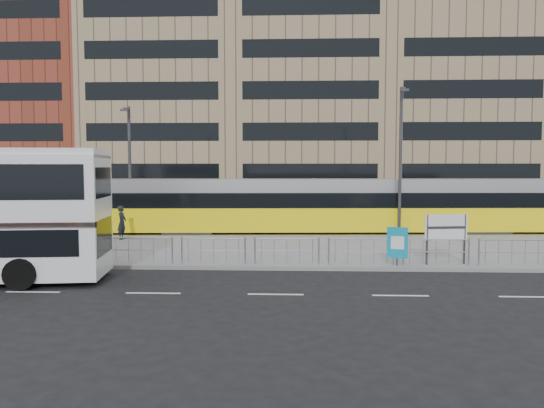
{
  "coord_description": "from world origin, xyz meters",
  "views": [
    {
      "loc": [
        2.57,
        -20.84,
        4.12
      ],
      "look_at": [
        1.47,
        6.0,
        2.23
      ],
      "focal_mm": 35.0,
      "sensor_mm": 36.0,
      "label": 1
    }
  ],
  "objects_px": {
    "station_sign": "(446,230)",
    "traffic_light_west": "(88,214)",
    "ad_panel": "(397,243)",
    "lamp_post_east": "(401,155)",
    "pedestrian": "(122,222)",
    "tram": "(335,206)",
    "lamp_post_west": "(129,164)"
  },
  "relations": [
    {
      "from": "station_sign",
      "to": "traffic_light_west",
      "type": "bearing_deg",
      "value": 169.98
    },
    {
      "from": "ad_panel",
      "to": "lamp_post_east",
      "type": "relative_size",
      "value": 0.18
    },
    {
      "from": "station_sign",
      "to": "traffic_light_west",
      "type": "xyz_separation_m",
      "value": [
        -14.92,
        0.35,
        0.56
      ]
    },
    {
      "from": "station_sign",
      "to": "pedestrian",
      "type": "height_order",
      "value": "station_sign"
    },
    {
      "from": "tram",
      "to": "station_sign",
      "type": "height_order",
      "value": "tram"
    },
    {
      "from": "lamp_post_west",
      "to": "lamp_post_east",
      "type": "xyz_separation_m",
      "value": [
        15.98,
        -1.1,
        0.46
      ]
    },
    {
      "from": "pedestrian",
      "to": "traffic_light_west",
      "type": "bearing_deg",
      "value": -170.54
    },
    {
      "from": "lamp_post_east",
      "to": "lamp_post_west",
      "type": "bearing_deg",
      "value": 176.06
    },
    {
      "from": "lamp_post_east",
      "to": "tram",
      "type": "bearing_deg",
      "value": 156.82
    },
    {
      "from": "pedestrian",
      "to": "traffic_light_west",
      "type": "xyz_separation_m",
      "value": [
        0.68,
        -6.51,
        1.06
      ]
    },
    {
      "from": "station_sign",
      "to": "traffic_light_west",
      "type": "distance_m",
      "value": 14.93
    },
    {
      "from": "traffic_light_west",
      "to": "pedestrian",
      "type": "bearing_deg",
      "value": 101.18
    },
    {
      "from": "lamp_post_west",
      "to": "lamp_post_east",
      "type": "bearing_deg",
      "value": -3.94
    },
    {
      "from": "station_sign",
      "to": "lamp_post_east",
      "type": "distance_m",
      "value": 9.43
    },
    {
      "from": "tram",
      "to": "pedestrian",
      "type": "height_order",
      "value": "tram"
    },
    {
      "from": "tram",
      "to": "traffic_light_west",
      "type": "height_order",
      "value": "tram"
    },
    {
      "from": "ad_panel",
      "to": "lamp_post_west",
      "type": "bearing_deg",
      "value": 161.3
    },
    {
      "from": "lamp_post_west",
      "to": "lamp_post_east",
      "type": "height_order",
      "value": "lamp_post_east"
    },
    {
      "from": "tram",
      "to": "station_sign",
      "type": "xyz_separation_m",
      "value": [
        3.67,
        -10.39,
        -0.21
      ]
    },
    {
      "from": "lamp_post_east",
      "to": "station_sign",
      "type": "bearing_deg",
      "value": -89.27
    },
    {
      "from": "pedestrian",
      "to": "lamp_post_west",
      "type": "relative_size",
      "value": 0.24
    },
    {
      "from": "ad_panel",
      "to": "traffic_light_west",
      "type": "xyz_separation_m",
      "value": [
        -12.88,
        0.75,
        1.06
      ]
    },
    {
      "from": "tram",
      "to": "lamp_post_east",
      "type": "height_order",
      "value": "lamp_post_east"
    },
    {
      "from": "ad_panel",
      "to": "traffic_light_west",
      "type": "height_order",
      "value": "traffic_light_west"
    },
    {
      "from": "tram",
      "to": "traffic_light_west",
      "type": "bearing_deg",
      "value": -141.4
    },
    {
      "from": "traffic_light_west",
      "to": "lamp_post_east",
      "type": "relative_size",
      "value": 0.37
    },
    {
      "from": "ad_panel",
      "to": "lamp_post_west",
      "type": "xyz_separation_m",
      "value": [
        -14.06,
        10.37,
        3.25
      ]
    },
    {
      "from": "lamp_post_west",
      "to": "ad_panel",
      "type": "bearing_deg",
      "value": -36.42
    },
    {
      "from": "station_sign",
      "to": "traffic_light_west",
      "type": "relative_size",
      "value": 0.66
    },
    {
      "from": "pedestrian",
      "to": "lamp_post_east",
      "type": "distance_m",
      "value": 16.04
    },
    {
      "from": "ad_panel",
      "to": "lamp_post_east",
      "type": "bearing_deg",
      "value": 96.03
    },
    {
      "from": "lamp_post_west",
      "to": "traffic_light_west",
      "type": "bearing_deg",
      "value": -83.03
    }
  ]
}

